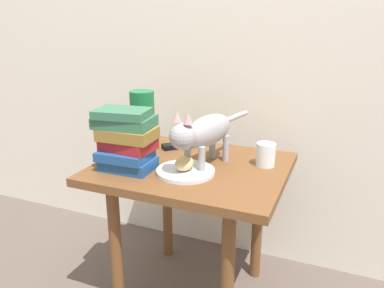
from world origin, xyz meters
TOP-DOWN VIEW (x-y plane):
  - back_panel at (0.00, 0.40)m, footprint 4.00×0.04m
  - side_table at (0.00, 0.00)m, footprint 0.68×0.56m
  - plate at (0.01, -0.08)m, footprint 0.20×0.20m
  - bread_roll at (0.01, -0.09)m, footprint 0.07×0.09m
  - cat at (0.05, -0.01)m, footprint 0.15×0.47m
  - book_stack at (-0.20, -0.12)m, footprint 0.21×0.16m
  - green_vase at (-0.25, 0.08)m, footprint 0.10×0.10m
  - candle_jar at (0.25, 0.09)m, footprint 0.07×0.07m
  - tv_remote at (-0.12, 0.16)m, footprint 0.14×0.14m

SIDE VIEW (x-z plane):
  - side_table at x=0.00m, z-range 0.19..0.76m
  - plate at x=0.01m, z-range 0.56..0.58m
  - tv_remote at x=-0.12m, z-range 0.56..0.58m
  - candle_jar at x=0.25m, z-range 0.56..0.65m
  - bread_roll at x=0.01m, z-range 0.58..0.63m
  - book_stack at x=-0.20m, z-range 0.57..0.78m
  - green_vase at x=-0.25m, z-range 0.56..0.81m
  - cat at x=0.05m, z-range 0.58..0.81m
  - back_panel at x=0.00m, z-range 0.00..2.20m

